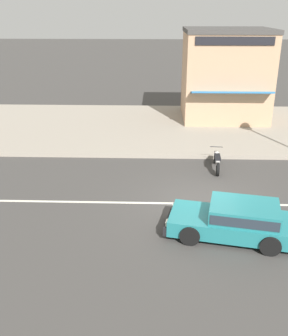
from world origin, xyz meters
TOP-DOWN VIEW (x-y plane):
  - ground_plane at (0.00, 0.00)m, footprint 160.00×160.00m
  - lane_centre_stripe at (0.00, 0.00)m, footprint 50.40×0.14m
  - kerb_strip at (0.00, 9.50)m, footprint 68.00×10.00m
  - hatchback_teal_3 at (0.72, -2.10)m, footprint 4.00×2.31m
  - motorcycle_0 at (0.93, 3.32)m, footprint 0.56×1.99m
  - shopfront_mid_block at (2.40, 11.55)m, footprint 5.01×5.35m

SIDE VIEW (x-z plane):
  - ground_plane at x=0.00m, z-range 0.00..0.00m
  - lane_centre_stripe at x=0.00m, z-range 0.00..0.01m
  - kerb_strip at x=0.00m, z-range 0.00..0.15m
  - motorcycle_0 at x=0.93m, z-range 0.03..0.82m
  - hatchback_teal_3 at x=0.72m, z-range 0.04..1.14m
  - shopfront_mid_block at x=2.40m, z-range 0.16..5.40m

